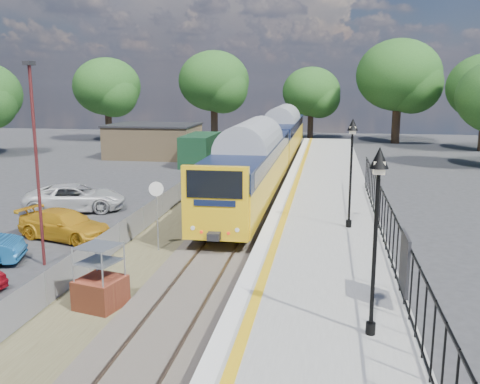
% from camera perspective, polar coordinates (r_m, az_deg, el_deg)
% --- Properties ---
extents(ground, '(120.00, 120.00, 0.00)m').
position_cam_1_polar(ground, '(18.37, -5.03, -10.62)').
color(ground, '#2D2D30').
rests_on(ground, ground).
extents(track_bed, '(5.90, 80.00, 0.29)m').
position_cam_1_polar(track_bed, '(27.43, -0.97, -2.86)').
color(track_bed, '#473F38').
rests_on(track_bed, ground).
extents(platform, '(5.00, 70.00, 0.90)m').
position_cam_1_polar(platform, '(25.29, 8.82, -3.40)').
color(platform, gray).
rests_on(platform, ground).
extents(platform_edge, '(0.90, 70.00, 0.01)m').
position_cam_1_polar(platform_edge, '(25.28, 4.17, -2.24)').
color(platform_edge, silver).
rests_on(platform_edge, platform).
extents(victorian_lamp_south, '(0.44, 0.44, 4.60)m').
position_cam_1_polar(victorian_lamp_south, '(12.78, 14.45, -0.65)').
color(victorian_lamp_south, black).
rests_on(victorian_lamp_south, platform).
extents(victorian_lamp_north, '(0.44, 0.44, 4.60)m').
position_cam_1_polar(victorian_lamp_north, '(22.62, 11.85, 4.66)').
color(victorian_lamp_north, black).
rests_on(victorian_lamp_north, platform).
extents(palisade_fence, '(0.12, 26.00, 2.00)m').
position_cam_1_polar(palisade_fence, '(19.49, 15.64, -4.00)').
color(palisade_fence, black).
rests_on(palisade_fence, platform).
extents(wire_fence, '(0.06, 52.00, 1.20)m').
position_cam_1_polar(wire_fence, '(30.37, -7.11, -0.54)').
color(wire_fence, '#999EA3').
rests_on(wire_fence, ground).
extents(outbuilding, '(10.80, 10.10, 3.12)m').
position_cam_1_polar(outbuilding, '(50.33, -8.29, 5.29)').
color(outbuilding, '#967B55').
rests_on(outbuilding, ground).
extents(tree_line, '(56.80, 43.80, 11.88)m').
position_cam_1_polar(tree_line, '(58.52, 6.68, 11.18)').
color(tree_line, '#332319').
rests_on(tree_line, ground).
extents(train, '(2.82, 40.83, 3.51)m').
position_cam_1_polar(train, '(40.99, 3.31, 5.13)').
color(train, gold).
rests_on(train, ground).
extents(brick_plinth, '(1.57, 1.57, 2.08)m').
position_cam_1_polar(brick_plinth, '(17.27, -14.71, -8.88)').
color(brick_plinth, '#984326').
rests_on(brick_plinth, ground).
extents(speed_sign, '(0.58, 0.22, 2.98)m').
position_cam_1_polar(speed_sign, '(22.17, -8.87, -1.27)').
color(speed_sign, '#999EA3').
rests_on(speed_sign, ground).
extents(carpark_lamp, '(0.25, 0.50, 7.69)m').
position_cam_1_polar(carpark_lamp, '(21.28, -20.94, 3.85)').
color(carpark_lamp, '#4F1A1B').
rests_on(carpark_lamp, ground).
extents(car_yellow, '(4.88, 3.00, 1.32)m').
position_cam_1_polar(car_yellow, '(25.31, -18.17, -3.35)').
color(car_yellow, orange).
rests_on(car_yellow, ground).
extents(car_white, '(5.80, 3.84, 1.48)m').
position_cam_1_polar(car_white, '(30.68, -17.17, -0.58)').
color(car_white, silver).
rests_on(car_white, ground).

